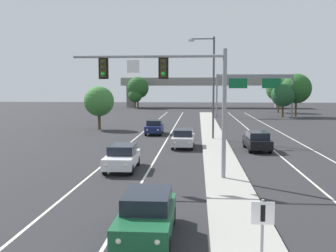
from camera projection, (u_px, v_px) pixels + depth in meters
median_island at (222, 166)px, 26.17m from camera, size 2.40×110.00×0.15m
lane_stripe_oncoming_center at (161, 149)px, 33.48m from camera, size 0.14×100.00×0.01m
lane_stripe_receding_center at (274, 151)px, 32.78m from camera, size 0.14×100.00×0.01m
edge_stripe_left at (122, 149)px, 33.72m from camera, size 0.14×100.00×0.01m
edge_stripe_right at (315, 151)px, 32.54m from camera, size 0.14×100.00×0.01m
overhead_signal_mast at (174, 85)px, 22.11m from camera, size 8.61×0.44×7.20m
median_sign_post at (262, 228)px, 10.30m from camera, size 0.60×0.10×2.20m
street_lamp_median at (211, 82)px, 39.05m from camera, size 2.58×0.28×10.00m
car_oncoming_green at (147, 214)px, 13.86m from camera, size 1.83×4.47×1.58m
car_oncoming_white at (122, 157)px, 25.25m from camera, size 1.90×4.50×1.58m
car_oncoming_silver at (183, 138)px, 34.60m from camera, size 1.89×4.50×1.58m
car_oncoming_navy at (154, 127)px, 44.37m from camera, size 1.91×4.51×1.58m
car_receding_black at (257, 141)px, 32.92m from camera, size 1.93×4.51×1.58m
highway_sign_gantry at (255, 82)px, 68.77m from camera, size 13.28×0.42×7.50m
overpass_bridge at (204, 85)px, 102.22m from camera, size 42.40×6.40×7.65m
tree_far_left_a at (99, 101)px, 49.02m from camera, size 3.71×3.71×5.37m
tree_far_right_c at (279, 89)px, 81.45m from camera, size 5.21×5.21×7.54m
tree_far_left_b at (138, 88)px, 98.23m from camera, size 5.40×5.40×7.82m
tree_far_right_a at (296, 89)px, 70.44m from camera, size 5.29×5.29×7.65m
tree_far_left_c at (135, 96)px, 97.30m from camera, size 3.38×3.38×4.89m
tree_far_right_b at (283, 95)px, 69.11m from camera, size 4.12×4.12×5.96m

